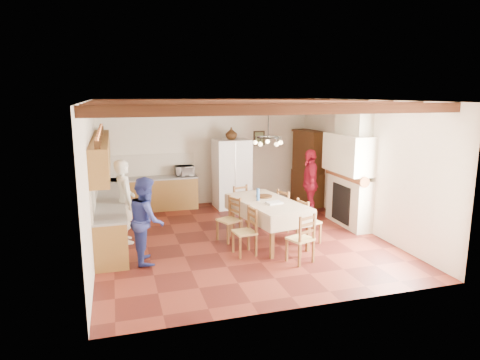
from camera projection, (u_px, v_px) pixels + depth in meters
name	position (u px, v px, depth m)	size (l,w,h in m)	color
floor	(240.00, 239.00, 9.43)	(6.00, 6.50, 0.02)	#4D1914
ceiling	(239.00, 100.00, 8.83)	(6.00, 6.50, 0.02)	silver
wall_back	(207.00, 152.00, 12.19)	(6.00, 0.02, 3.00)	silver
wall_front	(304.00, 211.00, 6.07)	(6.00, 0.02, 3.00)	silver
wall_left	(91.00, 179.00, 8.29)	(0.02, 6.50, 3.00)	silver
wall_right	(363.00, 165.00, 9.97)	(0.02, 6.50, 3.00)	silver
ceiling_beams	(239.00, 105.00, 8.85)	(6.00, 6.30, 0.16)	#331710
lower_cabinets_left	(111.00, 216.00, 9.58)	(0.60, 4.30, 0.86)	brown
lower_cabinets_back	(155.00, 194.00, 11.69)	(2.30, 0.60, 0.86)	brown
countertop_left	(110.00, 197.00, 9.49)	(0.62, 4.30, 0.04)	gray
countertop_back	(154.00, 178.00, 11.60)	(2.34, 0.62, 0.04)	gray
backsplash_left	(95.00, 184.00, 9.35)	(0.03, 4.30, 0.60)	beige
backsplash_back	(153.00, 165.00, 11.80)	(2.30, 0.03, 0.60)	beige
upper_cabinets	(101.00, 154.00, 9.26)	(0.35, 4.20, 0.70)	brown
fireplace	(347.00, 168.00, 10.10)	(0.56, 1.60, 2.80)	beige
wall_picture	(259.00, 138.00, 12.53)	(0.34, 0.03, 0.42)	black
refrigerator	(232.00, 174.00, 11.87)	(0.95, 0.78, 1.90)	white
hutch	(309.00, 168.00, 12.19)	(0.49, 1.17, 2.12)	#381B0F
dining_table	(267.00, 205.00, 9.11)	(1.39, 2.20, 0.89)	beige
chandelier	(268.00, 137.00, 8.82)	(0.47, 0.47, 0.03)	black
chair_left_near	(244.00, 231.00, 8.40)	(0.42, 0.40, 0.96)	brown
chair_left_far	(229.00, 219.00, 9.20)	(0.42, 0.40, 0.96)	brown
chair_right_near	(309.00, 221.00, 9.10)	(0.42, 0.40, 0.96)	brown
chair_right_far	(288.00, 209.00, 9.98)	(0.42, 0.40, 0.96)	brown
chair_end_near	(300.00, 238.00, 8.02)	(0.42, 0.40, 0.96)	brown
chair_end_far	(244.00, 206.00, 10.26)	(0.42, 0.40, 0.96)	brown
person_man	(125.00, 201.00, 9.05)	(0.66, 0.43, 1.80)	silver
person_woman_blue	(147.00, 220.00, 8.00)	(0.79, 0.62, 1.63)	navy
person_woman_red	(310.00, 183.00, 10.92)	(1.03, 0.43, 1.76)	#AE1631
microwave	(185.00, 171.00, 11.80)	(0.51, 0.34, 0.28)	silver
fridge_vase	(231.00, 133.00, 11.65)	(0.32, 0.32, 0.33)	#381B0F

